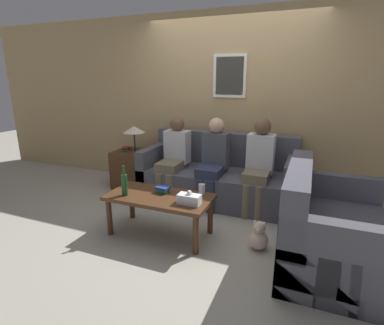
{
  "coord_description": "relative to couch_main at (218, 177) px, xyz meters",
  "views": [
    {
      "loc": [
        1.16,
        -3.33,
        1.68
      ],
      "look_at": [
        -0.15,
        -0.1,
        0.69
      ],
      "focal_mm": 28.0,
      "sensor_mm": 36.0,
      "label": 1
    }
  ],
  "objects": [
    {
      "name": "ground_plane",
      "position": [
        0.0,
        -0.54,
        -0.31
      ],
      "size": [
        16.0,
        16.0,
        0.0
      ],
      "primitive_type": "plane",
      "color": "#ADA899"
    },
    {
      "name": "wall_back",
      "position": [
        0.0,
        0.47,
        0.99
      ],
      "size": [
        9.0,
        0.08,
        2.6
      ],
      "color": "tan",
      "rests_on": "ground_plane"
    },
    {
      "name": "couch_main",
      "position": [
        0.0,
        0.0,
        0.0
      ],
      "size": [
        2.1,
        0.9,
        0.91
      ],
      "color": "#4C4C56",
      "rests_on": "ground_plane"
    },
    {
      "name": "couch_side",
      "position": [
        1.4,
        -1.12,
        0.0
      ],
      "size": [
        0.9,
        1.33,
        0.91
      ],
      "rotation": [
        0.0,
        0.0,
        1.57
      ],
      "color": "#4C4C56",
      "rests_on": "ground_plane"
    },
    {
      "name": "coffee_table",
      "position": [
        -0.29,
        -1.22,
        0.08
      ],
      "size": [
        1.14,
        0.56,
        0.46
      ],
      "color": "#4C2D19",
      "rests_on": "ground_plane"
    },
    {
      "name": "side_table_with_lamp",
      "position": [
        -1.4,
        -0.04,
        0.02
      ],
      "size": [
        0.51,
        0.51,
        0.98
      ],
      "color": "#4C2D19",
      "rests_on": "ground_plane"
    },
    {
      "name": "wine_bottle",
      "position": [
        -0.64,
        -1.35,
        0.27
      ],
      "size": [
        0.07,
        0.07,
        0.33
      ],
      "color": "#19421E",
      "rests_on": "coffee_table"
    },
    {
      "name": "drinking_glass",
      "position": [
        0.12,
        -1.0,
        0.2
      ],
      "size": [
        0.07,
        0.07,
        0.11
      ],
      "color": "silver",
      "rests_on": "coffee_table"
    },
    {
      "name": "book_stack",
      "position": [
        -0.3,
        -1.12,
        0.18
      ],
      "size": [
        0.15,
        0.13,
        0.07
      ],
      "color": "#237547",
      "rests_on": "coffee_table"
    },
    {
      "name": "tissue_box",
      "position": [
        0.09,
        -1.3,
        0.19
      ],
      "size": [
        0.23,
        0.12,
        0.14
      ],
      "color": "silver",
      "rests_on": "coffee_table"
    },
    {
      "name": "person_left",
      "position": [
        -0.61,
        -0.17,
        0.31
      ],
      "size": [
        0.34,
        0.6,
        1.14
      ],
      "color": "#756651",
      "rests_on": "ground_plane"
    },
    {
      "name": "person_middle",
      "position": [
        -0.02,
        -0.19,
        0.32
      ],
      "size": [
        0.34,
        0.58,
        1.17
      ],
      "color": "#2D334C",
      "rests_on": "ground_plane"
    },
    {
      "name": "person_right",
      "position": [
        0.58,
        -0.17,
        0.34
      ],
      "size": [
        0.34,
        0.57,
        1.19
      ],
      "color": "#756651",
      "rests_on": "ground_plane"
    },
    {
      "name": "teddy_bear",
      "position": [
        0.77,
        -1.12,
        -0.18
      ],
      "size": [
        0.19,
        0.19,
        0.31
      ],
      "color": "beige",
      "rests_on": "ground_plane"
    }
  ]
}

